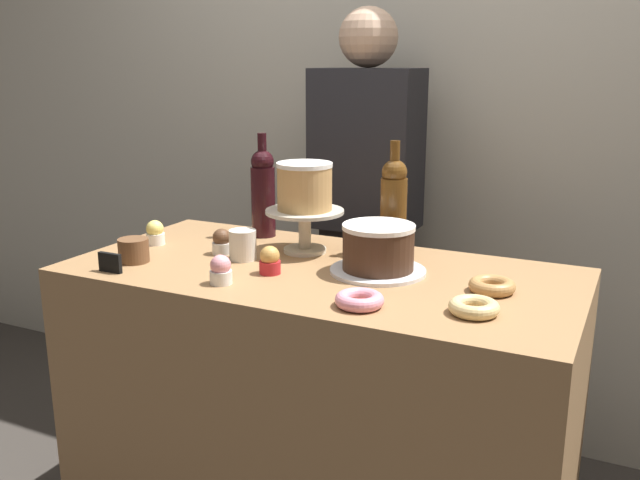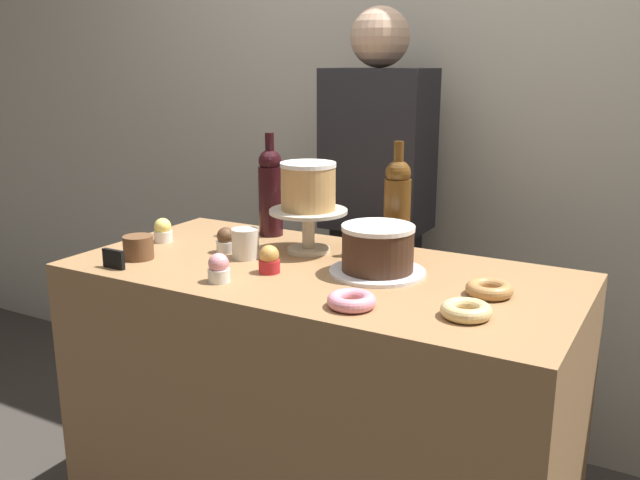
{
  "view_description": "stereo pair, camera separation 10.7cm",
  "coord_description": "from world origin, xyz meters",
  "px_view_note": "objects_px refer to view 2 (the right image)",
  "views": [
    {
      "loc": [
        0.77,
        -1.57,
        1.42
      ],
      "look_at": [
        0.0,
        0.0,
        0.96
      ],
      "focal_mm": 38.45,
      "sensor_mm": 36.0,
      "label": 1
    },
    {
      "loc": [
        0.86,
        -1.52,
        1.42
      ],
      "look_at": [
        0.0,
        0.0,
        0.96
      ],
      "focal_mm": 38.45,
      "sensor_mm": 36.0,
      "label": 2
    }
  ],
  "objects_px": {
    "wine_bottle_amber": "(397,206)",
    "cupcake_strawberry": "(219,268)",
    "donut_maple": "(489,289)",
    "coffee_cup_ceramic": "(245,244)",
    "cupcake_chocolate": "(226,241)",
    "donut_glazed": "(466,310)",
    "barista_figure": "(376,230)",
    "cupcake_lemon": "(163,231)",
    "cake_stand_pedestal": "(308,223)",
    "cupcake_caramel": "(269,260)",
    "donut_pink": "(352,301)",
    "cookie_stack": "(138,247)",
    "white_layer_cake": "(308,186)",
    "price_sign_chalkboard": "(114,259)",
    "wine_bottle_dark_red": "(270,191)",
    "chocolate_round_cake": "(378,248)"
  },
  "relations": [
    {
      "from": "donut_glazed",
      "to": "cookie_stack",
      "type": "height_order",
      "value": "cookie_stack"
    },
    {
      "from": "cookie_stack",
      "to": "wine_bottle_dark_red",
      "type": "bearing_deg",
      "value": 67.23
    },
    {
      "from": "donut_maple",
      "to": "coffee_cup_ceramic",
      "type": "bearing_deg",
      "value": -178.13
    },
    {
      "from": "cake_stand_pedestal",
      "to": "donut_pink",
      "type": "height_order",
      "value": "cake_stand_pedestal"
    },
    {
      "from": "cake_stand_pedestal",
      "to": "chocolate_round_cake",
      "type": "bearing_deg",
      "value": -19.97
    },
    {
      "from": "wine_bottle_amber",
      "to": "cupcake_strawberry",
      "type": "height_order",
      "value": "wine_bottle_amber"
    },
    {
      "from": "chocolate_round_cake",
      "to": "barista_figure",
      "type": "height_order",
      "value": "barista_figure"
    },
    {
      "from": "cupcake_caramel",
      "to": "price_sign_chalkboard",
      "type": "relative_size",
      "value": 1.06
    },
    {
      "from": "cake_stand_pedestal",
      "to": "cookie_stack",
      "type": "distance_m",
      "value": 0.48
    },
    {
      "from": "cake_stand_pedestal",
      "to": "donut_glazed",
      "type": "relative_size",
      "value": 2.02
    },
    {
      "from": "cake_stand_pedestal",
      "to": "cupcake_caramel",
      "type": "distance_m",
      "value": 0.23
    },
    {
      "from": "barista_figure",
      "to": "cake_stand_pedestal",
      "type": "bearing_deg",
      "value": -88.31
    },
    {
      "from": "wine_bottle_amber",
      "to": "cupcake_caramel",
      "type": "relative_size",
      "value": 4.38
    },
    {
      "from": "cupcake_lemon",
      "to": "cupcake_chocolate",
      "type": "relative_size",
      "value": 1.0
    },
    {
      "from": "donut_pink",
      "to": "donut_glazed",
      "type": "xyz_separation_m",
      "value": [
        0.24,
        0.07,
        0.0
      ]
    },
    {
      "from": "cake_stand_pedestal",
      "to": "barista_figure",
      "type": "distance_m",
      "value": 0.52
    },
    {
      "from": "donut_maple",
      "to": "coffee_cup_ceramic",
      "type": "height_order",
      "value": "coffee_cup_ceramic"
    },
    {
      "from": "white_layer_cake",
      "to": "donut_pink",
      "type": "height_order",
      "value": "white_layer_cake"
    },
    {
      "from": "cake_stand_pedestal",
      "to": "cupcake_strawberry",
      "type": "relative_size",
      "value": 3.05
    },
    {
      "from": "chocolate_round_cake",
      "to": "cupcake_strawberry",
      "type": "relative_size",
      "value": 2.56
    },
    {
      "from": "wine_bottle_dark_red",
      "to": "barista_figure",
      "type": "relative_size",
      "value": 0.2
    },
    {
      "from": "white_layer_cake",
      "to": "cupcake_lemon",
      "type": "xyz_separation_m",
      "value": [
        -0.45,
        -0.12,
        -0.16
      ]
    },
    {
      "from": "cupcake_caramel",
      "to": "coffee_cup_ceramic",
      "type": "xyz_separation_m",
      "value": [
        -0.13,
        0.08,
        0.01
      ]
    },
    {
      "from": "coffee_cup_ceramic",
      "to": "donut_glazed",
      "type": "bearing_deg",
      "value": -11.82
    },
    {
      "from": "chocolate_round_cake",
      "to": "barista_figure",
      "type": "xyz_separation_m",
      "value": [
        -0.28,
        0.6,
        -0.11
      ]
    },
    {
      "from": "cupcake_chocolate",
      "to": "cupcake_strawberry",
      "type": "relative_size",
      "value": 1.0
    },
    {
      "from": "wine_bottle_dark_red",
      "to": "price_sign_chalkboard",
      "type": "height_order",
      "value": "wine_bottle_dark_red"
    },
    {
      "from": "white_layer_cake",
      "to": "cookie_stack",
      "type": "distance_m",
      "value": 0.51
    },
    {
      "from": "cupcake_strawberry",
      "to": "donut_glazed",
      "type": "relative_size",
      "value": 0.66
    },
    {
      "from": "barista_figure",
      "to": "donut_pink",
      "type": "bearing_deg",
      "value": -68.57
    },
    {
      "from": "cupcake_chocolate",
      "to": "donut_glazed",
      "type": "xyz_separation_m",
      "value": [
        0.77,
        -0.17,
        -0.02
      ]
    },
    {
      "from": "cupcake_strawberry",
      "to": "cupcake_caramel",
      "type": "xyz_separation_m",
      "value": [
        0.07,
        0.13,
        0.0
      ]
    },
    {
      "from": "cake_stand_pedestal",
      "to": "coffee_cup_ceramic",
      "type": "xyz_separation_m",
      "value": [
        -0.12,
        -0.15,
        -0.04
      ]
    },
    {
      "from": "white_layer_cake",
      "to": "barista_figure",
      "type": "relative_size",
      "value": 0.1
    },
    {
      "from": "cupcake_chocolate",
      "to": "cupcake_caramel",
      "type": "distance_m",
      "value": 0.24
    },
    {
      "from": "cupcake_chocolate",
      "to": "price_sign_chalkboard",
      "type": "distance_m",
      "value": 0.32
    },
    {
      "from": "cake_stand_pedestal",
      "to": "chocolate_round_cake",
      "type": "distance_m",
      "value": 0.28
    },
    {
      "from": "donut_maple",
      "to": "cookie_stack",
      "type": "height_order",
      "value": "cookie_stack"
    },
    {
      "from": "cookie_stack",
      "to": "donut_pink",
      "type": "bearing_deg",
      "value": -4.71
    },
    {
      "from": "donut_maple",
      "to": "barista_figure",
      "type": "bearing_deg",
      "value": 133.06
    },
    {
      "from": "cupcake_lemon",
      "to": "donut_maple",
      "type": "distance_m",
      "value": 1.02
    },
    {
      "from": "wine_bottle_dark_red",
      "to": "donut_maple",
      "type": "relative_size",
      "value": 2.91
    },
    {
      "from": "cupcake_caramel",
      "to": "coffee_cup_ceramic",
      "type": "height_order",
      "value": "coffee_cup_ceramic"
    },
    {
      "from": "white_layer_cake",
      "to": "cupcake_strawberry",
      "type": "distance_m",
      "value": 0.39
    },
    {
      "from": "cookie_stack",
      "to": "coffee_cup_ceramic",
      "type": "distance_m",
      "value": 0.3
    },
    {
      "from": "wine_bottle_dark_red",
      "to": "barista_figure",
      "type": "xyz_separation_m",
      "value": [
        0.19,
        0.39,
        -0.19
      ]
    },
    {
      "from": "cake_stand_pedestal",
      "to": "cupcake_lemon",
      "type": "relative_size",
      "value": 3.05
    },
    {
      "from": "coffee_cup_ceramic",
      "to": "donut_maple",
      "type": "bearing_deg",
      "value": 1.87
    },
    {
      "from": "cookie_stack",
      "to": "price_sign_chalkboard",
      "type": "bearing_deg",
      "value": -85.31
    },
    {
      "from": "cupcake_lemon",
      "to": "donut_glazed",
      "type": "xyz_separation_m",
      "value": [
        1.01,
        -0.17,
        -0.02
      ]
    }
  ]
}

